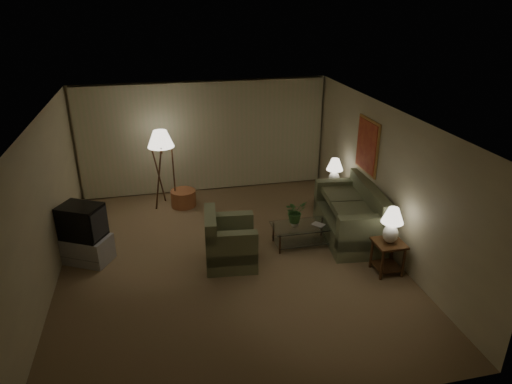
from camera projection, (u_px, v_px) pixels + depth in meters
The scene contains 16 objects.
ground at pixel (229, 260), 8.47m from camera, with size 7.00×7.00×0.00m, color #7D6145.
room_shell at pixel (216, 145), 9.12m from camera, with size 6.04×7.02×2.72m.
sofa at pixel (349, 217), 9.11m from camera, with size 2.19×1.43×0.87m.
armchair at pixel (231, 243), 8.24m from camera, with size 1.13×1.09×0.80m.
side_table_near at pixel (388, 252), 7.94m from camera, with size 0.50×0.50×0.60m.
side_table_far at pixel (333, 193), 10.27m from camera, with size 0.54×0.45×0.60m.
table_lamp_near at pixel (392, 222), 7.71m from camera, with size 0.38×0.38×0.66m.
table_lamp_far at pixel (335, 170), 10.04m from camera, with size 0.37×0.37×0.63m.
coffee_table at pixel (302, 232), 8.88m from camera, with size 1.15×0.63×0.41m.
tv_cabinet at pixel (86, 249), 8.35m from camera, with size 1.01×0.88×0.50m, color #ACACAE.
crt_tv at pixel (82, 221), 8.12m from camera, with size 0.88×0.80×0.62m, color black.
floor_lamp at pixel (163, 168), 10.25m from camera, with size 0.58×0.58×1.80m.
ottoman at pixel (183, 198), 10.55m from camera, with size 0.57×0.57×0.38m, color #A96039.
vase at pixel (295, 222), 8.76m from camera, with size 0.16×0.16×0.17m, color white.
flowers at pixel (295, 208), 8.63m from camera, with size 0.40×0.35×0.44m, color #3A7232.
book at pixel (316, 226), 8.78m from camera, with size 0.17×0.23×0.02m, color olive.
Camera 1 is at (-1.10, -7.19, 4.54)m, focal length 32.00 mm.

